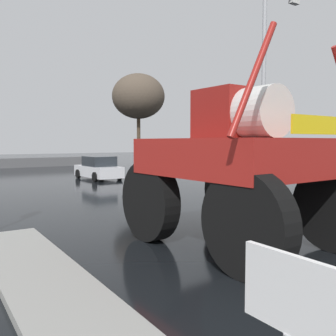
% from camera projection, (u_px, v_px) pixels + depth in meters
% --- Properties ---
extents(ground_plane, '(120.00, 120.00, 0.00)m').
position_uv_depth(ground_plane, '(66.00, 195.00, 17.18)').
color(ground_plane, black).
extents(median_island, '(1.45, 10.22, 0.15)m').
position_uv_depth(median_island, '(66.00, 308.00, 5.40)').
color(median_island, gray).
rests_on(median_island, ground).
extents(oversize_sprayer, '(4.34, 5.39, 4.61)m').
position_uv_depth(oversize_sprayer, '(239.00, 166.00, 8.80)').
color(oversize_sprayer, black).
rests_on(oversize_sprayer, ground).
extents(sedan_ahead, '(2.04, 4.18, 1.52)m').
position_uv_depth(sedan_ahead, '(98.00, 168.00, 24.48)').
color(sedan_ahead, silver).
rests_on(sedan_ahead, ground).
extents(traffic_signal_near_right, '(0.24, 0.54, 3.98)m').
position_uv_depth(traffic_signal_near_right, '(209.00, 130.00, 13.03)').
color(traffic_signal_near_right, '#A8AAAF').
rests_on(traffic_signal_near_right, ground).
extents(streetlight_near_right, '(2.24, 0.24, 9.09)m').
position_uv_depth(streetlight_near_right, '(266.00, 83.00, 16.28)').
color(streetlight_near_right, '#A8AAAF').
rests_on(streetlight_near_right, ground).
extents(bare_tree_right, '(4.14, 4.14, 7.79)m').
position_uv_depth(bare_tree_right, '(138.00, 97.00, 29.14)').
color(bare_tree_right, '#473828').
rests_on(bare_tree_right, ground).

